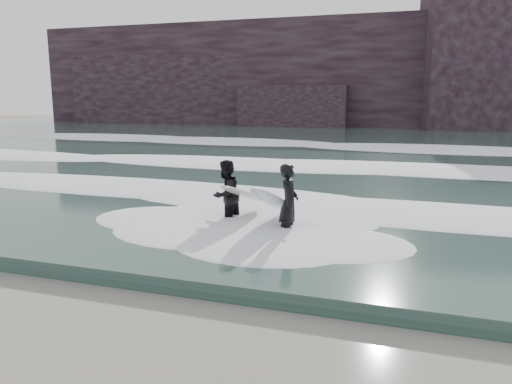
% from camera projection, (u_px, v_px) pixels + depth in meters
% --- Properties ---
extents(sea, '(90.00, 52.00, 0.30)m').
position_uv_depth(sea, '(366.00, 142.00, 32.01)').
color(sea, '#2C453D').
rests_on(sea, ground).
extents(headland, '(70.00, 9.00, 10.00)m').
position_uv_depth(headland, '(388.00, 75.00, 46.91)').
color(headland, black).
rests_on(headland, ground).
extents(foam_near, '(60.00, 3.20, 0.20)m').
position_uv_depth(foam_near, '(283.00, 199.00, 13.34)').
color(foam_near, white).
rests_on(foam_near, sea).
extents(foam_mid, '(60.00, 4.00, 0.24)m').
position_uv_depth(foam_mid, '(330.00, 164.00, 19.86)').
color(foam_mid, white).
rests_on(foam_mid, sea).
extents(foam_far, '(60.00, 4.80, 0.30)m').
position_uv_depth(foam_far, '(358.00, 143.00, 28.23)').
color(foam_far, white).
rests_on(foam_far, sea).
extents(surfer_left, '(0.99, 2.12, 1.70)m').
position_uv_depth(surfer_left, '(284.00, 202.00, 10.75)').
color(surfer_left, black).
rests_on(surfer_left, ground).
extents(surfer_right, '(1.21, 1.97, 1.66)m').
position_uv_depth(surfer_right, '(228.00, 195.00, 11.64)').
color(surfer_right, black).
rests_on(surfer_right, ground).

